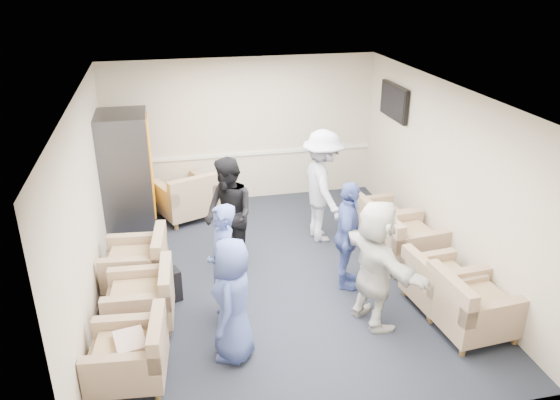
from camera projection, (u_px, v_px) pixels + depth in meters
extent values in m
plane|color=black|center=(277.00, 276.00, 8.00)|extent=(6.00, 6.00, 0.00)
plane|color=white|center=(277.00, 93.00, 6.93)|extent=(6.00, 6.00, 0.00)
cube|color=#C0B59F|center=(243.00, 131.00, 10.15)|extent=(5.00, 0.02, 2.70)
cube|color=#C0B59F|center=(349.00, 319.00, 4.78)|extent=(5.00, 0.02, 2.70)
cube|color=#C0B59F|center=(86.00, 207.00, 6.97)|extent=(0.02, 6.00, 2.70)
cube|color=#C0B59F|center=(444.00, 177.00, 7.96)|extent=(0.02, 6.00, 2.70)
cube|color=white|center=(243.00, 154.00, 10.31)|extent=(4.98, 0.04, 0.06)
cube|color=black|center=(394.00, 102.00, 9.28)|extent=(0.07, 1.00, 0.58)
cube|color=black|center=(392.00, 102.00, 9.28)|extent=(0.01, 0.92, 0.50)
cube|color=#45464C|center=(396.00, 110.00, 9.35)|extent=(0.04, 0.10, 0.25)
cube|color=#94795F|center=(128.00, 362.00, 5.91)|extent=(0.90, 0.90, 0.27)
cube|color=#987A54|center=(126.00, 348.00, 5.83)|extent=(0.62, 0.58, 0.10)
cube|color=#94795F|center=(157.00, 335.00, 5.81)|extent=(0.22, 0.82, 0.38)
cube|color=#94795F|center=(140.00, 305.00, 6.88)|extent=(0.88, 0.88, 0.27)
cube|color=#987A54|center=(139.00, 293.00, 6.81)|extent=(0.61, 0.57, 0.10)
cube|color=#94795F|center=(166.00, 281.00, 6.80)|extent=(0.19, 0.83, 0.39)
cube|color=#94795F|center=(136.00, 269.00, 7.69)|extent=(0.94, 0.94, 0.28)
cube|color=#987A54|center=(135.00, 257.00, 7.61)|extent=(0.65, 0.61, 0.10)
cube|color=#94795F|center=(159.00, 246.00, 7.59)|extent=(0.23, 0.86, 0.40)
cube|color=#94795F|center=(473.00, 313.00, 6.70)|extent=(0.96, 0.96, 0.29)
cube|color=#987A54|center=(475.00, 299.00, 6.62)|extent=(0.66, 0.62, 0.11)
cube|color=#94795F|center=(450.00, 293.00, 6.46)|extent=(0.22, 0.90, 0.42)
cube|color=#94795F|center=(441.00, 288.00, 7.25)|extent=(0.88, 0.88, 0.27)
cube|color=#987A54|center=(442.00, 276.00, 7.18)|extent=(0.61, 0.57, 0.09)
cube|color=#94795F|center=(421.00, 271.00, 7.03)|extent=(0.21, 0.82, 0.38)
cube|color=#94795F|center=(406.00, 246.00, 8.27)|extent=(0.99, 0.99, 0.30)
cube|color=#987A54|center=(407.00, 234.00, 8.19)|extent=(0.68, 0.65, 0.11)
cube|color=#94795F|center=(386.00, 228.00, 8.01)|extent=(0.24, 0.92, 0.43)
cube|color=#94795F|center=(380.00, 223.00, 9.09)|extent=(0.87, 0.87, 0.26)
cube|color=#987A54|center=(381.00, 213.00, 9.02)|extent=(0.60, 0.57, 0.09)
cube|color=#94795F|center=(363.00, 208.00, 8.87)|extent=(0.21, 0.80, 0.37)
cube|color=#94795F|center=(186.00, 202.00, 9.77)|extent=(1.21, 1.21, 0.31)
cube|color=#987A54|center=(185.00, 191.00, 9.69)|extent=(0.80, 0.82, 0.11)
cube|color=#94795F|center=(194.00, 190.00, 9.33)|extent=(0.92, 0.49, 0.44)
cube|color=#45464C|center=(127.00, 173.00, 9.08)|extent=(0.80, 0.96, 2.02)
cube|color=#FF5C05|center=(151.00, 165.00, 9.12)|extent=(0.02, 0.81, 1.62)
cube|color=black|center=(156.00, 211.00, 9.46)|extent=(0.02, 0.48, 0.13)
cube|color=black|center=(168.00, 286.00, 7.34)|extent=(0.37, 0.32, 0.45)
sphere|color=black|center=(167.00, 273.00, 7.26)|extent=(0.22, 0.22, 0.22)
cube|color=beige|center=(130.00, 343.00, 5.82)|extent=(0.39, 0.46, 0.12)
imported|color=#3F5198|center=(233.00, 300.00, 6.11)|extent=(0.69, 0.85, 1.50)
imported|color=#3F5198|center=(223.00, 265.00, 6.72)|extent=(0.40, 0.60, 1.60)
imported|color=black|center=(229.00, 215.00, 7.94)|extent=(0.91, 1.01, 1.71)
imported|color=silver|center=(323.00, 186.00, 8.75)|extent=(0.75, 1.23, 1.85)
imported|color=#3F5198|center=(348.00, 236.00, 7.47)|extent=(0.70, 0.99, 1.57)
imported|color=silver|center=(376.00, 264.00, 6.66)|extent=(0.84, 1.63, 1.68)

